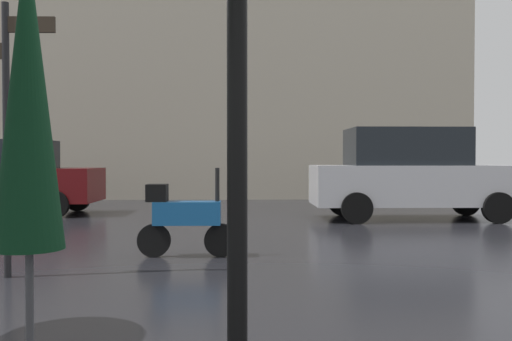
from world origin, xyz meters
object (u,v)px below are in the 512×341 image
(parked_car_left, at_px, (412,174))
(parked_car_right, at_px, (8,177))
(street_signpost, at_px, (7,112))
(folded_patio_umbrella_far, at_px, (28,124))
(parked_scooter, at_px, (184,217))

(parked_car_left, bearing_deg, parked_car_right, -176.93)
(street_signpost, bearing_deg, parked_car_right, 112.87)
(folded_patio_umbrella_far, bearing_deg, parked_car_right, 113.34)
(folded_patio_umbrella_far, distance_m, parked_car_right, 12.05)
(folded_patio_umbrella_far, xyz_separation_m, parked_car_left, (4.76, 9.73, -0.49))
(parked_scooter, relative_size, parked_car_right, 0.33)
(parked_car_right, bearing_deg, parked_scooter, -50.27)
(parked_car_left, bearing_deg, parked_scooter, -124.00)
(parked_scooter, height_order, parked_car_right, parked_car_right)
(folded_patio_umbrella_far, height_order, parked_car_right, folded_patio_umbrella_far)
(parked_car_left, relative_size, street_signpost, 1.47)
(folded_patio_umbrella_far, distance_m, street_signpost, 4.23)
(parked_car_right, bearing_deg, folded_patio_umbrella_far, -66.55)
(parked_car_right, distance_m, street_signpost, 7.88)
(parked_car_left, bearing_deg, folded_patio_umbrella_far, -105.11)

